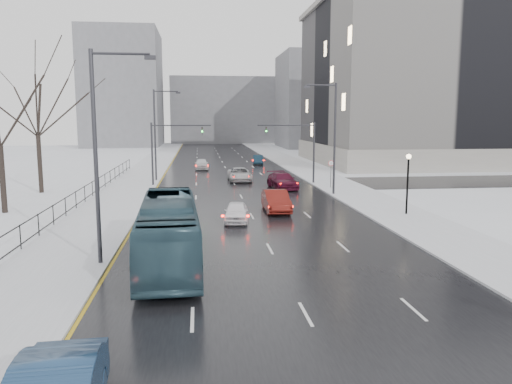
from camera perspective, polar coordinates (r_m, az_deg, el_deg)
name	(u,v)px	position (r m, az deg, el deg)	size (l,w,h in m)	color
road	(228,173)	(64.06, -3.22, 2.23)	(16.00, 150.00, 0.04)	black
cross_road	(235,185)	(52.17, -2.45, 0.82)	(130.00, 10.00, 0.04)	black
sidewalk_left	(145,173)	(64.31, -12.61, 2.12)	(5.00, 150.00, 0.16)	silver
sidewalk_right	(308,171)	(65.50, 5.99, 2.39)	(5.00, 150.00, 0.16)	silver
park_strip	(66,174)	(66.00, -20.84, 1.91)	(14.00, 150.00, 0.12)	white
tree_park_d	(5,214)	(40.74, -26.74, -2.27)	(8.75, 8.75, 12.50)	black
tree_park_e	(42,194)	(50.22, -23.29, -0.19)	(9.45, 9.45, 13.50)	black
iron_fence	(58,211)	(35.36, -21.74, -1.98)	(0.06, 70.00, 1.30)	black
streetlight_r_mid	(332,133)	(45.18, 8.71, 6.68)	(2.95, 0.25, 10.00)	#2D2D33
streetlight_l_near	(100,147)	(24.04, -17.36, 4.91)	(2.95, 0.25, 10.00)	#2D2D33
streetlight_l_far	(157,130)	(55.77, -11.25, 6.93)	(2.95, 0.25, 10.00)	#2D2D33
lamppost_r_mid	(408,175)	(36.86, 16.97, 1.86)	(0.36, 0.36, 4.28)	black
mast_signal_right	(304,145)	(52.81, 5.51, 5.33)	(6.10, 0.33, 6.50)	#2D2D33
mast_signal_left	(163,146)	(51.78, -10.62, 5.17)	(6.10, 0.33, 6.50)	#2D2D33
no_uturn_sign	(331,166)	(49.51, 8.57, 2.98)	(0.60, 0.06, 2.70)	#2D2D33
civic_building	(446,91)	(85.01, 20.91, 10.78)	(41.00, 31.00, 24.80)	gray
bldg_far_right	(331,101)	(122.80, 8.54, 10.25)	(24.00, 20.00, 22.00)	slate
bldg_far_left	(123,89)	(130.07, -14.94, 11.28)	(18.00, 22.00, 28.00)	slate
bldg_far_center	(225,111)	(143.80, -3.54, 9.25)	(30.00, 18.00, 18.00)	slate
bus	(169,232)	(24.05, -9.95, -4.48)	(2.64, 11.28, 3.14)	#2E4D5B
sedan_center_near	(236,212)	(33.52, -2.26, -2.28)	(1.56, 3.88, 1.32)	white
sedan_right_near	(276,201)	(37.08, 2.30, -1.03)	(1.69, 4.84, 1.60)	maroon
sedan_right_cross	(240,174)	(55.08, -1.89, 2.02)	(2.46, 5.33, 1.48)	#B4B5B8
sedan_right_far	(282,181)	(49.34, 3.04, 1.31)	(2.19, 5.38, 1.56)	#490C22
sedan_center_far	(201,164)	(67.81, -6.25, 3.20)	(1.79, 4.44, 1.51)	silver
sedan_right_distant	(258,160)	(75.27, 0.24, 3.71)	(1.45, 4.16, 1.37)	#142B3C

